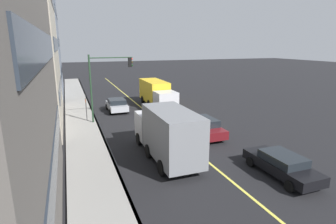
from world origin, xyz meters
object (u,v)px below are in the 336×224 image
at_px(traffic_light_mast, 106,77).
at_px(street_sign_post, 86,106).
at_px(car_maroon, 203,127).
at_px(car_silver, 117,105).
at_px(car_black, 282,164).
at_px(truck_gray, 167,132).
at_px(truck_yellow, 157,93).

relative_size(traffic_light_mast, street_sign_post, 2.40).
xyz_separation_m(car_maroon, car_silver, (10.76, 5.11, -0.03)).
height_order(traffic_light_mast, street_sign_post, traffic_light_mast).
bearing_deg(car_black, truck_gray, 48.69).
height_order(truck_gray, traffic_light_mast, traffic_light_mast).
bearing_deg(truck_gray, car_maroon, -53.89).
height_order(car_black, street_sign_post, street_sign_post).
xyz_separation_m(car_maroon, truck_gray, (-3.14, 4.30, 0.99)).
height_order(car_silver, street_sign_post, street_sign_post).
relative_size(car_maroon, street_sign_post, 1.73).
bearing_deg(street_sign_post, car_black, -148.19).
relative_size(car_black, traffic_light_mast, 0.74).
distance_m(car_black, street_sign_post, 17.97).
bearing_deg(truck_yellow, truck_gray, 164.32).
bearing_deg(traffic_light_mast, car_black, -152.48).
relative_size(truck_gray, traffic_light_mast, 1.17).
bearing_deg(car_maroon, truck_yellow, 0.72).
distance_m(truck_yellow, traffic_light_mast, 8.61).
bearing_deg(truck_gray, traffic_light_mast, 13.28).
relative_size(car_silver, truck_yellow, 0.49).
bearing_deg(truck_yellow, car_black, -176.95).
xyz_separation_m(car_maroon, traffic_light_mast, (6.73, 6.63, 3.57)).
bearing_deg(car_silver, street_sign_post, 132.73).
bearing_deg(traffic_light_mast, car_maroon, -135.43).
distance_m(car_maroon, street_sign_post, 11.46).
relative_size(car_maroon, car_black, 0.97).
bearing_deg(car_silver, truck_gray, -176.69).
bearing_deg(traffic_light_mast, truck_yellow, -52.71).
xyz_separation_m(truck_yellow, truck_gray, (-14.81, 4.16, 0.17)).
height_order(car_black, truck_yellow, truck_yellow).
relative_size(car_silver, traffic_light_mast, 0.63).
xyz_separation_m(traffic_light_mast, street_sign_post, (0.82, 1.94, -2.77)).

